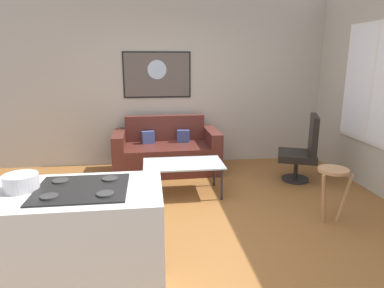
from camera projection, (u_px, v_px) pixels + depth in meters
name	position (u px, v px, depth m)	size (l,w,h in m)	color
ground	(191.00, 227.00, 3.72)	(6.40, 6.40, 0.04)	brown
back_wall	(173.00, 82.00, 5.71)	(6.40, 0.05, 2.80)	#A7A094
couch	(167.00, 153.00, 5.48)	(1.69, 0.86, 0.87)	#4F231D
coffee_table	(183.00, 165.00, 4.49)	(1.05, 0.61, 0.44)	silver
armchair	(303.00, 150.00, 4.97)	(0.71, 0.72, 1.00)	black
bar_stool	(332.00, 180.00, 3.72)	(0.38, 0.37, 0.62)	#AA7B51
kitchen_counter	(43.00, 255.00, 2.33)	(1.66, 0.69, 0.96)	silver
mixing_bowl	(21.00, 183.00, 2.23)	(0.22, 0.22, 0.11)	silver
wall_painting	(157.00, 75.00, 5.60)	(1.12, 0.03, 0.76)	black
window	(373.00, 84.00, 4.54)	(0.03, 1.33, 1.64)	silver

